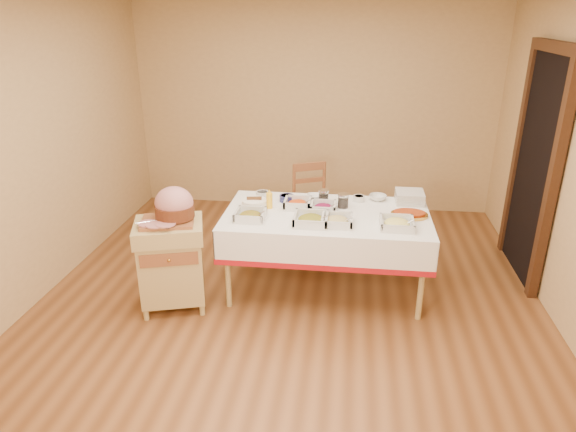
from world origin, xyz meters
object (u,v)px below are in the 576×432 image
object	(u,v)px
ham_on_board	(173,207)
preserve_jar_right	(343,201)
mustard_bottle	(269,200)
preserve_jar_left	(324,197)
butcher_cart	(171,260)
dining_table	(326,230)
brass_platter	(409,214)
plate_stack	(409,197)
dining_chair	(313,205)
bread_basket	(254,204)

from	to	relation	value
ham_on_board	preserve_jar_right	size ratio (longest dim) A/B	3.51
mustard_bottle	preserve_jar_right	bearing A→B (deg)	8.42
preserve_jar_left	ham_on_board	bearing A→B (deg)	-149.47
preserve_jar_left	preserve_jar_right	xyz separation A→B (m)	(0.18, -0.11, 0.00)
butcher_cart	ham_on_board	xyz separation A→B (m)	(0.05, 0.04, 0.47)
dining_table	butcher_cart	world-z (taller)	butcher_cart
ham_on_board	brass_platter	distance (m)	2.03
butcher_cart	plate_stack	distance (m)	2.25
dining_chair	bread_basket	distance (m)	1.09
dining_table	preserve_jar_left	distance (m)	0.35
butcher_cart	bread_basket	bearing A→B (deg)	39.48
mustard_bottle	plate_stack	bearing A→B (deg)	13.44
ham_on_board	mustard_bottle	world-z (taller)	ham_on_board
preserve_jar_right	plate_stack	world-z (taller)	preserve_jar_right
ham_on_board	plate_stack	xyz separation A→B (m)	(2.00, 0.81, -0.11)
butcher_cart	brass_platter	bearing A→B (deg)	13.73
preserve_jar_right	butcher_cart	bearing A→B (deg)	-155.96
preserve_jar_left	mustard_bottle	distance (m)	0.52
ham_on_board	preserve_jar_right	distance (m)	1.52
dining_table	preserve_jar_left	xyz separation A→B (m)	(-0.05, 0.27, 0.22)
bread_basket	brass_platter	bearing A→B (deg)	-1.19
dining_table	bread_basket	world-z (taller)	bread_basket
preserve_jar_left	brass_platter	size ratio (longest dim) A/B	0.38
ham_on_board	dining_chair	bearing A→B (deg)	53.15
preserve_jar_right	dining_chair	bearing A→B (deg)	112.61
mustard_bottle	plate_stack	world-z (taller)	mustard_bottle
preserve_jar_right	bread_basket	xyz separation A→B (m)	(-0.80, -0.12, -0.02)
butcher_cart	preserve_jar_right	size ratio (longest dim) A/B	6.13
dining_table	preserve_jar_right	size ratio (longest dim) A/B	14.01
butcher_cart	preserve_jar_right	xyz separation A→B (m)	(1.43, 0.64, 0.37)
bread_basket	plate_stack	bearing A→B (deg)	12.95
dining_chair	plate_stack	bearing A→B (deg)	-32.13
dining_table	butcher_cart	distance (m)	1.39
dining_chair	ham_on_board	distance (m)	1.82
dining_table	butcher_cart	size ratio (longest dim) A/B	2.29
plate_stack	preserve_jar_right	bearing A→B (deg)	-161.35
dining_table	dining_chair	bearing A→B (deg)	101.45
plate_stack	butcher_cart	bearing A→B (deg)	-157.53
ham_on_board	plate_stack	size ratio (longest dim) A/B	1.77
butcher_cart	preserve_jar_right	world-z (taller)	preserve_jar_right
preserve_jar_right	plate_stack	xyz separation A→B (m)	(0.61, 0.21, -0.00)
butcher_cart	bread_basket	world-z (taller)	bread_basket
dining_chair	preserve_jar_left	bearing A→B (deg)	-77.85
butcher_cart	preserve_jar_left	distance (m)	1.50
preserve_jar_left	dining_table	bearing A→B (deg)	-80.36
dining_chair	plate_stack	world-z (taller)	dining_chair
bread_basket	ham_on_board	bearing A→B (deg)	-140.41
dining_chair	brass_platter	distance (m)	1.36
mustard_bottle	brass_platter	xyz separation A→B (m)	(1.25, -0.05, -0.06)
ham_on_board	bread_basket	size ratio (longest dim) A/B	2.01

